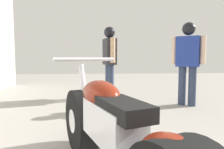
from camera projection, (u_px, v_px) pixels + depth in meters
The scene contains 4 objects.
ground_plane at pixel (117, 115), 3.56m from camera, with size 17.83×17.83×0.00m, color gray.
motorcycle_maroon_cruiser at pixel (114, 138), 1.50m from camera, with size 1.01×2.06×0.99m.
mechanic_in_blue at pixel (188, 56), 4.18m from camera, with size 0.60×0.47×1.69m.
mechanic_with_helmet at pixel (110, 56), 4.98m from camera, with size 0.33×0.68×1.72m.
Camera 1 is at (-0.34, 0.24, 0.99)m, focal length 33.04 mm.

